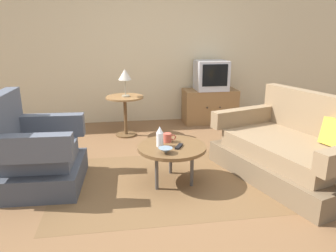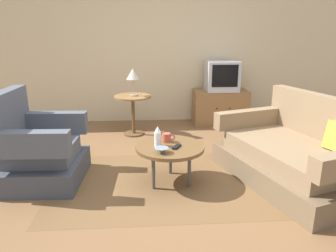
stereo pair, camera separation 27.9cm
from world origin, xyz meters
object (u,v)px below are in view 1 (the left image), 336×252
at_px(television, 211,75).
at_px(bowl, 166,150).
at_px(table_lamp, 125,75).
at_px(vase, 160,137).
at_px(armchair, 34,155).
at_px(tv_remote_dark, 179,146).
at_px(couch, 294,152).
at_px(mug, 168,138).
at_px(side_table, 125,107).
at_px(coffee_table, 172,149).
at_px(tv_stand, 210,106).

bearing_deg(television, bowl, -115.47).
relative_size(table_lamp, vase, 1.91).
relative_size(armchair, tv_remote_dark, 6.52).
bearing_deg(couch, vase, 69.67).
distance_m(mug, bowl, 0.33).
bearing_deg(mug, bowl, -102.56).
relative_size(side_table, tv_remote_dark, 4.10).
xyz_separation_m(table_lamp, mug, (0.39, -1.52, -0.46)).
relative_size(side_table, bowl, 4.40).
xyz_separation_m(vase, bowl, (0.03, -0.20, -0.08)).
distance_m(coffee_table, tv_stand, 2.42).
relative_size(armchair, mug, 7.04).
bearing_deg(armchair, side_table, 150.19).
relative_size(coffee_table, tv_stand, 0.79).
distance_m(couch, television, 2.31).
xyz_separation_m(side_table, vase, (0.31, -1.66, 0.07)).
bearing_deg(tv_remote_dark, mug, -125.75).
bearing_deg(coffee_table, tv_remote_dark, -43.05).
xyz_separation_m(armchair, bowl, (1.30, -0.34, 0.11)).
xyz_separation_m(table_lamp, tv_remote_dark, (0.48, -1.71, -0.50)).
xyz_separation_m(coffee_table, bowl, (-0.10, -0.19, 0.06)).
height_order(armchair, coffee_table, armchair).
xyz_separation_m(side_table, mug, (0.41, -1.54, 0.02)).
distance_m(side_table, mug, 1.59).
distance_m(table_lamp, tv_remote_dark, 1.84).
bearing_deg(bowl, table_lamp, 99.97).
bearing_deg(bowl, couch, 5.51).
bearing_deg(armchair, mug, 91.70).
bearing_deg(tv_remote_dark, tv_stand, -174.77).
relative_size(coffee_table, television, 1.36).
relative_size(armchair, vase, 4.55).
height_order(television, tv_remote_dark, television).
height_order(table_lamp, mug, table_lamp).
bearing_deg(mug, vase, -129.49).
height_order(table_lamp, bowl, table_lamp).
bearing_deg(table_lamp, couch, -44.09).
bearing_deg(bowl, mug, 77.44).
distance_m(couch, table_lamp, 2.53).
relative_size(armchair, side_table, 1.59).
xyz_separation_m(side_table, television, (1.46, 0.51, 0.38)).
distance_m(tv_stand, tv_remote_dark, 2.45).
bearing_deg(coffee_table, bowl, -116.34).
distance_m(armchair, side_table, 1.80).
height_order(side_table, mug, side_table).
height_order(couch, mug, couch).
relative_size(television, mug, 3.81).
xyz_separation_m(coffee_table, vase, (-0.13, 0.00, 0.14)).
relative_size(couch, mug, 13.27).
bearing_deg(coffee_table, television, 64.61).
distance_m(couch, tv_remote_dark, 1.28).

